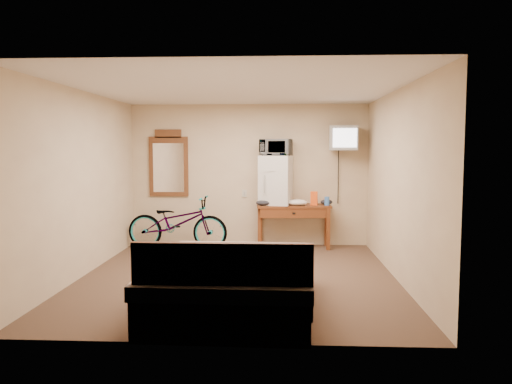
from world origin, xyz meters
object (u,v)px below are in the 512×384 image
(bicycle, at_px, (177,223))
(crt_television, at_px, (343,138))
(mini_fridge, at_px, (276,180))
(microwave, at_px, (276,147))
(wall_mirror, at_px, (169,164))
(desk, at_px, (294,212))
(blue_cup, at_px, (327,201))
(bed, at_px, (232,283))

(bicycle, bearing_deg, crt_television, -82.74)
(mini_fridge, height_order, bicycle, mini_fridge)
(microwave, height_order, wall_mirror, wall_mirror)
(mini_fridge, xyz_separation_m, wall_mirror, (-1.92, 0.21, 0.27))
(crt_television, height_order, bicycle, crt_television)
(mini_fridge, xyz_separation_m, bicycle, (-1.68, -0.24, -0.72))
(desk, xyz_separation_m, bicycle, (-1.99, -0.18, -0.17))
(wall_mirror, bearing_deg, crt_television, -4.68)
(blue_cup, height_order, bicycle, bicycle)
(bicycle, bearing_deg, wall_mirror, 31.44)
(microwave, relative_size, wall_mirror, 0.43)
(blue_cup, relative_size, bed, 0.07)
(bed, bearing_deg, desk, 77.57)
(bicycle, height_order, bed, bicycle)
(crt_television, bearing_deg, blue_cup, -168.56)
(microwave, distance_m, crt_television, 1.16)
(mini_fridge, xyz_separation_m, blue_cup, (0.88, -0.10, -0.35))
(wall_mirror, xyz_separation_m, bicycle, (0.24, -0.45, -0.99))
(mini_fridge, xyz_separation_m, microwave, (0.00, 0.00, 0.57))
(microwave, distance_m, blue_cup, 1.27)
(blue_cup, bearing_deg, desk, 176.44)
(crt_television, bearing_deg, desk, -178.67)
(blue_cup, xyz_separation_m, crt_television, (0.27, 0.05, 1.07))
(crt_television, bearing_deg, mini_fridge, 177.87)
(mini_fridge, relative_size, crt_television, 1.43)
(desk, xyz_separation_m, crt_television, (0.84, 0.02, 1.28))
(crt_television, relative_size, wall_mirror, 0.50)
(microwave, xyz_separation_m, bicycle, (-1.68, -0.24, -1.29))
(mini_fridge, relative_size, wall_mirror, 0.72)
(blue_cup, relative_size, wall_mirror, 0.13)
(desk, height_order, microwave, microwave)
(mini_fridge, distance_m, crt_television, 1.36)
(crt_television, bearing_deg, microwave, 177.87)
(blue_cup, bearing_deg, wall_mirror, 173.77)
(blue_cup, relative_size, bicycle, 0.09)
(desk, distance_m, bicycle, 2.01)
(blue_cup, distance_m, bicycle, 2.59)
(mini_fridge, bearing_deg, wall_mirror, 173.81)
(desk, distance_m, wall_mirror, 2.40)
(bed, bearing_deg, mini_fridge, 82.85)
(blue_cup, bearing_deg, microwave, 173.67)
(desk, relative_size, mini_fridge, 1.52)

